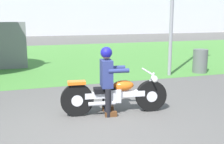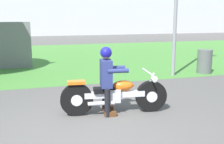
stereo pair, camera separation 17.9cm
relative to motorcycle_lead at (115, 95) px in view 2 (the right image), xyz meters
The scene contains 5 objects.
ground 1.24m from the motorcycle_lead, 127.55° to the right, with size 120.00×120.00×0.00m, color #565451.
grass_verge 8.67m from the motorcycle_lead, 94.75° to the left, with size 60.00×12.00×0.01m, color #478438.
motorcycle_lead is the anchor object (origin of this frame).
rider_lead 0.46m from the motorcycle_lead, behind, with size 0.59×0.50×1.41m.
trash_can 5.32m from the motorcycle_lead, 36.06° to the left, with size 0.52×0.52×0.85m, color #595E5B.
Camera 2 is at (-0.92, -4.42, 2.02)m, focal length 44.57 mm.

